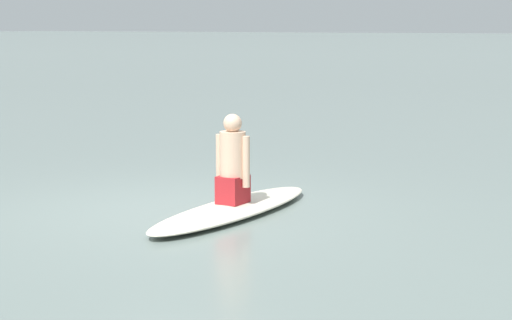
% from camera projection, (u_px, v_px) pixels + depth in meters
% --- Properties ---
extents(ground_plane, '(400.00, 400.00, 0.00)m').
position_uv_depth(ground_plane, '(171.00, 210.00, 9.92)').
color(ground_plane, slate).
extents(surfboard, '(2.96, 0.72, 0.13)m').
position_uv_depth(surfboard, '(233.00, 209.00, 9.66)').
color(surfboard, silver).
rests_on(surfboard, ground).
extents(person_paddler, '(0.33, 0.43, 0.99)m').
position_uv_depth(person_paddler, '(233.00, 163.00, 9.58)').
color(person_paddler, '#A51E23').
rests_on(person_paddler, surfboard).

